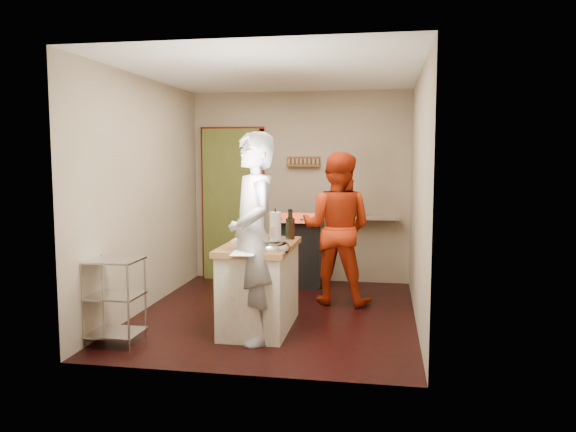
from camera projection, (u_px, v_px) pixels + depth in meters
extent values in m
plane|color=black|center=(276.00, 314.00, 6.16)|extent=(3.50, 3.50, 0.00)
cube|color=tan|center=(300.00, 187.00, 7.74)|extent=(3.00, 0.04, 2.60)
cube|color=#565B23|center=(235.00, 204.00, 7.97)|extent=(0.80, 0.40, 2.10)
cube|color=maroon|center=(205.00, 204.00, 7.98)|extent=(0.06, 0.06, 2.10)
cube|color=maroon|center=(262.00, 205.00, 7.83)|extent=(0.06, 0.06, 2.10)
cube|color=maroon|center=(232.00, 129.00, 7.79)|extent=(0.90, 0.06, 0.06)
cube|color=brown|center=(303.00, 165.00, 7.65)|extent=(0.46, 0.09, 0.03)
cube|color=brown|center=(304.00, 161.00, 7.68)|extent=(0.46, 0.02, 0.12)
cube|color=olive|center=(303.00, 161.00, 7.64)|extent=(0.42, 0.04, 0.07)
cube|color=tan|center=(369.00, 218.00, 7.52)|extent=(0.80, 0.18, 0.04)
cube|color=black|center=(354.00, 209.00, 7.54)|extent=(0.10, 0.14, 0.22)
cube|color=tan|center=(144.00, 194.00, 6.28)|extent=(0.04, 3.50, 2.60)
cube|color=tan|center=(419.00, 198.00, 5.77)|extent=(0.04, 3.50, 2.60)
cube|color=white|center=(275.00, 71.00, 5.88)|extent=(3.00, 3.50, 0.02)
cube|color=black|center=(300.00, 256.00, 7.51)|extent=(0.60, 0.55, 0.80)
cube|color=black|center=(300.00, 224.00, 7.47)|extent=(0.60, 0.55, 0.06)
cube|color=maroon|center=(297.00, 219.00, 7.18)|extent=(0.60, 0.15, 0.17)
cylinder|color=black|center=(291.00, 217.00, 7.61)|extent=(0.26, 0.26, 0.05)
cylinder|color=silver|center=(82.00, 305.00, 5.02)|extent=(0.02, 0.02, 0.80)
cylinder|color=silver|center=(128.00, 307.00, 4.95)|extent=(0.02, 0.02, 0.80)
cylinder|color=silver|center=(102.00, 295.00, 5.37)|extent=(0.02, 0.02, 0.80)
cylinder|color=silver|center=(145.00, 297.00, 5.30)|extent=(0.02, 0.02, 0.80)
cube|color=silver|center=(116.00, 332.00, 5.19)|extent=(0.48, 0.40, 0.02)
cube|color=silver|center=(114.00, 295.00, 5.15)|extent=(0.48, 0.40, 0.02)
cube|color=silver|center=(113.00, 260.00, 5.12)|extent=(0.48, 0.40, 0.02)
cube|color=beige|center=(260.00, 289.00, 5.62)|extent=(0.62, 1.08, 0.80)
cube|color=olive|center=(259.00, 247.00, 5.57)|extent=(0.67, 1.14, 0.06)
cube|color=#E1C389|center=(254.00, 239.00, 5.78)|extent=(0.40, 0.40, 0.02)
cylinder|color=gold|center=(254.00, 237.00, 5.78)|extent=(0.32, 0.32, 0.02)
ellipsoid|color=silver|center=(272.00, 244.00, 5.20)|extent=(0.35, 0.35, 0.11)
cylinder|color=white|center=(275.00, 225.00, 5.92)|extent=(0.12, 0.12, 0.28)
cylinder|color=silver|center=(273.00, 234.00, 5.63)|extent=(0.06, 0.06, 0.17)
cube|color=white|center=(244.00, 253.00, 5.02)|extent=(0.24, 0.32, 0.00)
cylinder|color=black|center=(290.00, 224.00, 5.93)|extent=(0.08, 0.08, 0.31)
cylinder|color=black|center=(291.00, 225.00, 5.86)|extent=(0.08, 0.08, 0.31)
cylinder|color=black|center=(289.00, 224.00, 5.87)|extent=(0.08, 0.08, 0.31)
imported|color=silver|center=(253.00, 238.00, 5.17)|extent=(0.75, 0.85, 1.95)
imported|color=#A9270B|center=(337.00, 228.00, 6.57)|extent=(0.96, 0.80, 1.77)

